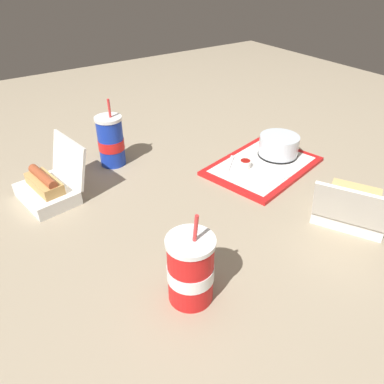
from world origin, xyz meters
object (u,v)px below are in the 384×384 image
object	(u,v)px
soda_cup_center	(111,141)
clamshell_hotdog_center	(49,187)
cake_container	(279,146)
plastic_fork	(230,164)
soda_cup_back	(191,269)
ketchup_cup	(245,163)
clamshell_sandwich_right	(351,208)
food_tray	(263,166)

from	to	relation	value
soda_cup_center	clamshell_hotdog_center	bearing A→B (deg)	-158.76
cake_container	plastic_fork	bearing A→B (deg)	166.41
cake_container	soda_cup_back	xyz separation A→B (m)	(-0.60, -0.34, 0.03)
plastic_fork	soda_cup_back	world-z (taller)	soda_cup_back
ketchup_cup	clamshell_sandwich_right	world-z (taller)	clamshell_sandwich_right
food_tray	ketchup_cup	bearing A→B (deg)	162.61
soda_cup_back	ketchup_cup	bearing A→B (deg)	37.28
ketchup_cup	soda_cup_back	world-z (taller)	soda_cup_back
plastic_fork	clamshell_hotdog_center	size ratio (longest dim) A/B	0.54
ketchup_cup	soda_cup_center	bearing A→B (deg)	139.47
cake_container	soda_cup_center	xyz separation A→B (m)	(-0.49, 0.29, 0.04)
clamshell_hotdog_center	clamshell_sandwich_right	world-z (taller)	same
plastic_fork	clamshell_hotdog_center	distance (m)	0.57
cake_container	plastic_fork	size ratio (longest dim) A/B	1.25
food_tray	soda_cup_back	bearing A→B (deg)	-147.77
ketchup_cup	soda_cup_center	xyz separation A→B (m)	(-0.34, 0.29, 0.06)
cake_container	soda_cup_center	bearing A→B (deg)	149.32
ketchup_cup	plastic_fork	bearing A→B (deg)	124.02
food_tray	clamshell_hotdog_center	world-z (taller)	clamshell_hotdog_center
food_tray	clamshell_hotdog_center	size ratio (longest dim) A/B	2.08
food_tray	clamshell_sandwich_right	distance (m)	0.35
soda_cup_center	clamshell_sandwich_right	bearing A→B (deg)	-59.14
clamshell_sandwich_right	soda_cup_center	distance (m)	0.77
plastic_fork	soda_cup_center	size ratio (longest dim) A/B	0.48
soda_cup_back	clamshell_hotdog_center	bearing A→B (deg)	103.96
food_tray	soda_cup_back	distance (m)	0.61
ketchup_cup	soda_cup_center	distance (m)	0.45
clamshell_sandwich_right	soda_cup_back	distance (m)	0.50
clamshell_hotdog_center	soda_cup_center	distance (m)	0.26
food_tray	soda_cup_center	size ratio (longest dim) A/B	1.83
ketchup_cup	plastic_fork	xyz separation A→B (m)	(-0.03, 0.04, -0.01)
ketchup_cup	plastic_fork	world-z (taller)	ketchup_cup
food_tray	plastic_fork	world-z (taller)	plastic_fork
plastic_fork	clamshell_sandwich_right	size ratio (longest dim) A/B	0.42
clamshell_hotdog_center	clamshell_sandwich_right	size ratio (longest dim) A/B	0.77
food_tray	soda_cup_center	bearing A→B (deg)	142.35
cake_container	clamshell_hotdog_center	size ratio (longest dim) A/B	0.68
food_tray	plastic_fork	distance (m)	0.11
cake_container	soda_cup_center	distance (m)	0.57
food_tray	clamshell_sandwich_right	size ratio (longest dim) A/B	1.60
clamshell_hotdog_center	soda_cup_back	bearing A→B (deg)	-76.04
ketchup_cup	soda_cup_center	world-z (taller)	soda_cup_center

